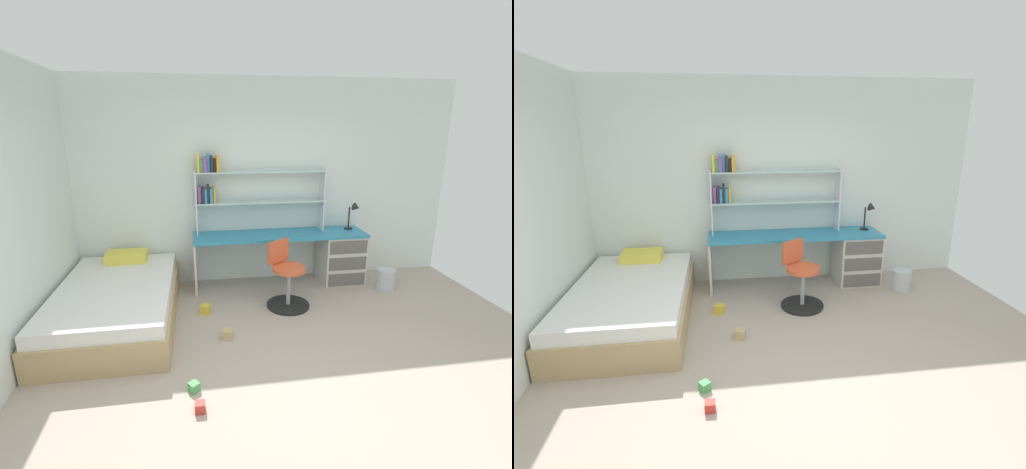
% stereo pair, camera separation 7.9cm
% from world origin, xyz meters
% --- Properties ---
extents(ground_plane, '(5.66, 5.87, 0.02)m').
position_xyz_m(ground_plane, '(0.00, 0.00, -0.01)').
color(ground_plane, '#B2A393').
extents(room_shell, '(5.66, 5.87, 2.74)m').
position_xyz_m(room_shell, '(-1.20, 1.21, 1.37)').
color(room_shell, silver).
rests_on(room_shell, ground_plane).
extents(desk, '(2.32, 0.54, 0.73)m').
position_xyz_m(desk, '(0.97, 2.14, 0.42)').
color(desk, teal).
rests_on(desk, ground_plane).
extents(bookshelf_hutch, '(1.74, 0.22, 1.06)m').
position_xyz_m(bookshelf_hutch, '(-0.18, 2.30, 1.36)').
color(bookshelf_hutch, silver).
rests_on(bookshelf_hutch, desk).
extents(desk_lamp, '(0.20, 0.17, 0.38)m').
position_xyz_m(desk_lamp, '(1.39, 2.19, 0.99)').
color(desk_lamp, black).
rests_on(desk_lamp, desk).
extents(swivel_chair, '(0.52, 0.52, 0.80)m').
position_xyz_m(swivel_chair, '(0.27, 1.49, 0.32)').
color(swivel_chair, black).
rests_on(swivel_chair, ground_plane).
extents(bed_platform, '(1.26, 2.03, 0.57)m').
position_xyz_m(bed_platform, '(-1.68, 1.41, 0.23)').
color(bed_platform, tan).
rests_on(bed_platform, ground_plane).
extents(waste_bin, '(0.25, 0.25, 0.27)m').
position_xyz_m(waste_bin, '(1.72, 1.77, 0.14)').
color(waste_bin, silver).
rests_on(waste_bin, ground_plane).
extents(toy_block_red_0, '(0.08, 0.08, 0.08)m').
position_xyz_m(toy_block_red_0, '(-0.80, -0.14, 0.04)').
color(toy_block_red_0, red).
rests_on(toy_block_red_0, ground_plane).
extents(toy_block_natural_1, '(0.12, 0.12, 0.10)m').
position_xyz_m(toy_block_natural_1, '(-0.50, 0.86, 0.05)').
color(toy_block_natural_1, tan).
rests_on(toy_block_natural_1, ground_plane).
extents(toy_block_green_2, '(0.11, 0.11, 0.08)m').
position_xyz_m(toy_block_green_2, '(-0.84, 0.10, 0.04)').
color(toy_block_green_2, '#479E51').
rests_on(toy_block_green_2, ground_plane).
extents(toy_block_yellow_3, '(0.13, 0.13, 0.10)m').
position_xyz_m(toy_block_yellow_3, '(-0.71, 1.44, 0.05)').
color(toy_block_yellow_3, gold).
rests_on(toy_block_yellow_3, ground_plane).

